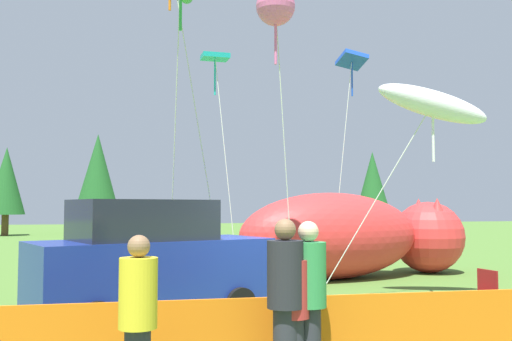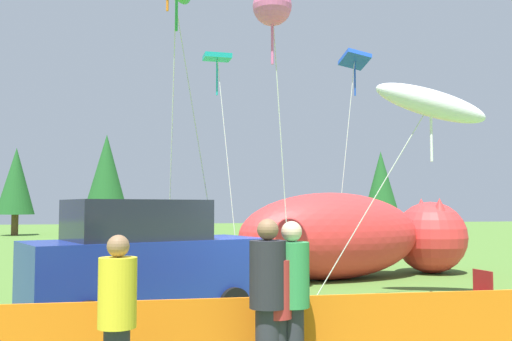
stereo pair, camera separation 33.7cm
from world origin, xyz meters
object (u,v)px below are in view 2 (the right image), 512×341
Objects in this scene: parked_car at (144,262)px; spectator_in_blue_shirt at (292,295)px; folding_chair at (476,293)px; spectator_in_yellow_shirt at (276,307)px; kite_white_ghost at (430,104)px; kite_blue_box at (354,63)px; spectator_in_black_shirt at (117,315)px; spectator_in_green_shirt at (268,296)px; kite_pink_octopus at (272,7)px; inflatable_cat at (355,239)px; kite_teal_diamond at (217,61)px.

spectator_in_blue_shirt is (1.56, -4.18, -0.03)m from parked_car.
folding_chair is 5.12m from spectator_in_yellow_shirt.
spectator_in_blue_shirt is at bearing 29.18° from folding_chair.
folding_chair is 0.49× the size of spectator_in_blue_shirt.
kite_blue_box is at bearing 80.53° from kite_white_ghost.
spectator_in_blue_shirt reaches higher than spectator_in_black_shirt.
parked_car is 2.59× the size of spectator_in_black_shirt.
kite_blue_box is (5.87, 12.28, 6.10)m from spectator_in_blue_shirt.
spectator_in_green_shirt is 7.84m from kite_white_ghost.
kite_pink_octopus reaches higher than spectator_in_blue_shirt.
parked_car is 2.39× the size of spectator_in_green_shirt.
kite_blue_box reaches higher than spectator_in_blue_shirt.
parked_car is 0.90× the size of kite_white_ghost.
parked_car is 2.75× the size of spectator_in_yellow_shirt.
kite_white_ghost is (6.22, 0.83, 3.28)m from parked_car.
inflatable_cat is (6.07, 4.92, 0.07)m from parked_car.
kite_teal_diamond reaches higher than inflatable_cat.
folding_chair is at bearing -35.60° from parked_car.
folding_chair is at bearing 27.05° from spectator_in_black_shirt.
spectator_in_green_shirt is 13.84m from kite_teal_diamond.
inflatable_cat is 1.06× the size of kite_teal_diamond.
folding_chair is 0.13× the size of kite_teal_diamond.
spectator_in_black_shirt is at bearing -167.43° from spectator_in_green_shirt.
spectator_in_yellow_shirt is 7.98m from kite_pink_octopus.
kite_white_ghost is (0.15, -4.09, 3.21)m from inflatable_cat.
parked_car is at bearing -172.41° from kite_white_ghost.
spectator_in_black_shirt is at bearing -117.51° from kite_pink_octopus.
kite_pink_octopus is at bearing 76.20° from spectator_in_yellow_shirt.
spectator_in_green_shirt is at bearing -165.30° from spectator_in_yellow_shirt.
kite_blue_box reaches higher than kite_white_ghost.
kite_blue_box is 7.88m from kite_white_ghost.
inflatable_cat is at bearing 92.15° from kite_white_ghost.
spectator_in_green_shirt is 0.38× the size of kite_white_ghost.
kite_white_ghost is at bearing -63.40° from kite_teal_diamond.
spectator_in_black_shirt is (-6.45, -9.55, -0.17)m from inflatable_cat.
kite_white_ghost reaches higher than spectator_in_blue_shirt.
inflatable_cat is 1.51× the size of kite_white_ghost.
kite_blue_box is (7.82, 12.73, 6.16)m from spectator_in_black_shirt.
folding_chair is at bearing 32.73° from spectator_in_blue_shirt.
kite_white_ghost is at bearing 45.73° from spectator_in_green_shirt.
kite_pink_octopus is 1.36× the size of kite_white_ghost.
inflatable_cat is at bearing 55.97° from spectator_in_black_shirt.
folding_chair is 0.52× the size of spectator_in_black_shirt.
kite_white_ghost is at bearing -8.53° from kite_pink_octopus.
inflatable_cat is at bearing 46.94° from kite_pink_octopus.
folding_chair is 6.49m from inflatable_cat.
kite_pink_octopus is (3.12, 5.98, 5.48)m from spectator_in_black_shirt.
kite_white_ghost is (3.68, -7.35, -2.62)m from kite_teal_diamond.
inflatable_cat is 10.30m from spectator_in_yellow_shirt.
inflatable_cat is at bearing -113.28° from kite_blue_box.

